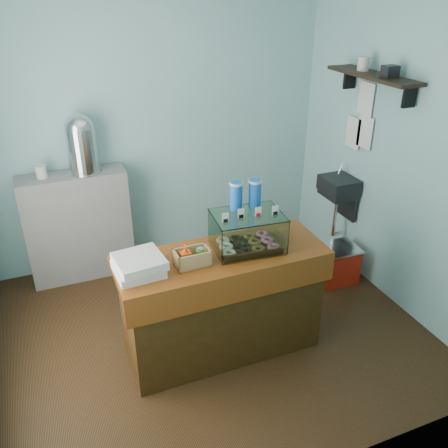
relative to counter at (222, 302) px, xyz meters
name	(u,v)px	position (x,y,z in m)	size (l,w,h in m)	color
ground	(211,328)	(0.00, 0.25, -0.46)	(3.50, 3.50, 0.00)	black
room_shell	(211,140)	(0.03, 0.26, 1.25)	(3.54, 3.04, 2.82)	#86BCC4
counter	(222,302)	(0.00, 0.00, 0.00)	(1.60, 0.60, 0.90)	#3E250C
back_shelf	(79,226)	(-0.90, 1.57, 0.09)	(1.00, 0.32, 1.10)	gray
display_case	(247,226)	(0.22, 0.05, 0.61)	(0.55, 0.43, 0.50)	black
condiment_crate	(191,258)	(-0.26, -0.05, 0.50)	(0.25, 0.15, 0.17)	tan
pastry_boxes	(139,265)	(-0.63, -0.02, 0.51)	(0.35, 0.35, 0.13)	silver
coffee_urn	(81,142)	(-0.76, 1.57, 0.93)	(0.30, 0.30, 0.56)	silver
red_cooler	(335,264)	(1.41, 0.49, -0.27)	(0.45, 0.35, 0.38)	red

